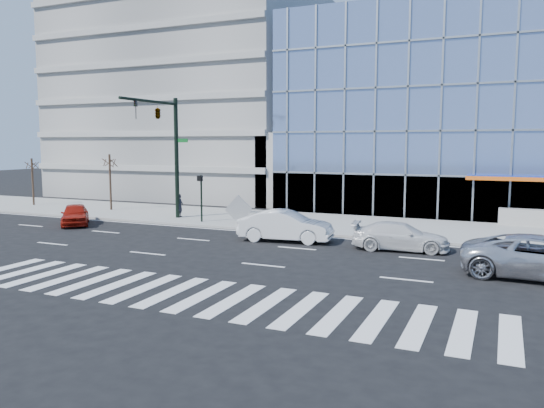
% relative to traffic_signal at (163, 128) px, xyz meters
% --- Properties ---
extents(ground, '(160.00, 160.00, 0.00)m').
position_rel_traffic_signal_xyz_m(ground, '(11.00, -4.57, -6.16)').
color(ground, black).
rests_on(ground, ground).
extents(sidewalk, '(120.00, 8.00, 0.15)m').
position_rel_traffic_signal_xyz_m(sidewalk, '(11.00, 3.43, -6.09)').
color(sidewalk, gray).
rests_on(sidewalk, ground).
extents(parking_garage, '(24.00, 24.00, 20.00)m').
position_rel_traffic_signal_xyz_m(parking_garage, '(-9.00, 21.43, 3.84)').
color(parking_garage, gray).
rests_on(parking_garage, ground).
extents(ramp_block, '(6.00, 8.00, 6.00)m').
position_rel_traffic_signal_xyz_m(ramp_block, '(5.00, 13.43, -3.16)').
color(ramp_block, gray).
rests_on(ramp_block, ground).
extents(tower_far_mid, '(13.00, 13.00, 60.00)m').
position_rel_traffic_signal_xyz_m(tower_far_mid, '(-47.00, 59.43, 23.84)').
color(tower_far_mid, '#456377').
rests_on(tower_far_mid, ground).
extents(tower_backdrop, '(14.00, 14.00, 48.00)m').
position_rel_traffic_signal_xyz_m(tower_backdrop, '(-19.00, 65.43, 17.84)').
color(tower_backdrop, gray).
rests_on(tower_backdrop, ground).
extents(traffic_signal, '(1.14, 5.74, 8.00)m').
position_rel_traffic_signal_xyz_m(traffic_signal, '(0.00, 0.00, 0.00)').
color(traffic_signal, black).
rests_on(traffic_signal, sidewalk).
extents(ped_signal_post, '(0.30, 0.33, 3.00)m').
position_rel_traffic_signal_xyz_m(ped_signal_post, '(2.50, 0.37, -4.02)').
color(ped_signal_post, black).
rests_on(ped_signal_post, sidewalk).
extents(street_tree_near, '(1.10, 1.10, 4.23)m').
position_rel_traffic_signal_xyz_m(street_tree_near, '(-7.00, 2.93, -2.39)').
color(street_tree_near, '#332319').
rests_on(street_tree_near, sidewalk).
extents(street_tree_far, '(1.10, 1.10, 3.87)m').
position_rel_traffic_signal_xyz_m(street_tree_far, '(-15.00, 2.93, -2.72)').
color(street_tree_far, '#332319').
rests_on(street_tree_far, sidewalk).
extents(silver_suv, '(6.07, 3.04, 1.65)m').
position_rel_traffic_signal_xyz_m(silver_suv, '(21.75, -6.32, -5.34)').
color(silver_suv, silver).
rests_on(silver_suv, ground).
extents(white_suv, '(4.83, 2.41, 1.35)m').
position_rel_traffic_signal_xyz_m(white_suv, '(15.75, -2.94, -5.49)').
color(white_suv, silver).
rests_on(white_suv, ground).
extents(white_sedan, '(5.13, 2.33, 1.63)m').
position_rel_traffic_signal_xyz_m(white_sedan, '(9.75, -3.01, -5.35)').
color(white_sedan, silver).
rests_on(white_sedan, ground).
extents(red_sedan, '(3.84, 4.03, 1.36)m').
position_rel_traffic_signal_xyz_m(red_sedan, '(-4.66, -3.18, -5.49)').
color(red_sedan, '#A0170C').
rests_on(red_sedan, ground).
extents(pedestrian, '(0.49, 0.64, 1.59)m').
position_rel_traffic_signal_xyz_m(pedestrian, '(0.06, 1.62, -5.22)').
color(pedestrian, black).
rests_on(pedestrian, sidewalk).
extents(tilted_panel, '(1.83, 0.29, 1.84)m').
position_rel_traffic_signal_xyz_m(tilted_panel, '(5.18, 0.43, -5.10)').
color(tilted_panel, '#979797').
rests_on(tilted_panel, sidewalk).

